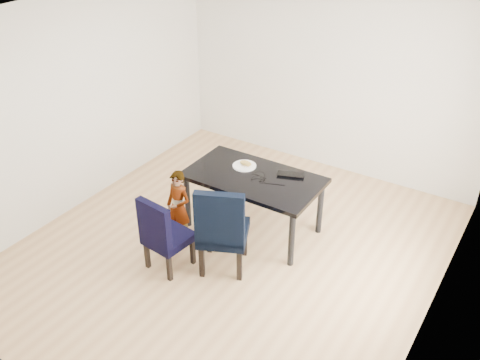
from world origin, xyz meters
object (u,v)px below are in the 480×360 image
Objects in this scene: plate at (244,166)px; dining_table at (253,203)px; child at (179,207)px; chair_left at (168,232)px; laptop at (291,173)px; chair_right at (223,226)px.

dining_table is at bearing -33.68° from plate.
plate is at bearing 67.16° from child.
plate is (0.41, 0.80, 0.30)m from child.
plate is (-0.22, 0.15, 0.38)m from dining_table.
plate is (0.20, 1.25, 0.30)m from chair_left.
chair_left is 1.62m from laptop.
chair_right reaches higher than child.
chair_right is at bearing 56.83° from laptop.
plate is 0.58m from laptop.
laptop is (0.56, 0.15, 0.00)m from plate.
chair_right is at bearing -83.45° from dining_table.
chair_left is 1.30m from plate.
child reaches higher than dining_table.
chair_right is 1.13m from laptop.
laptop reaches higher than plate.
chair_right is (0.51, 0.32, 0.08)m from chair_left.
chair_right is 3.41× the size of laptop.
chair_right is at bearing 39.06° from chair_left.
chair_left is at bearing 41.57° from laptop.
dining_table is 1.74× the size of chair_left.
child is 3.18× the size of plate.
chair_right reaches higher than plate.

